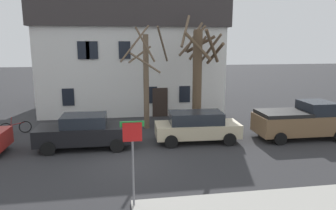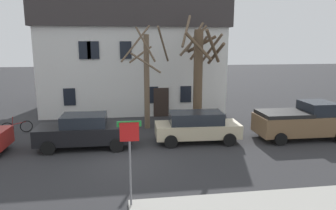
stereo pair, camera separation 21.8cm
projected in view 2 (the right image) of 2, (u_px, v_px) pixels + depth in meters
name	position (u px, v px, depth m)	size (l,w,h in m)	color
ground_plane	(128.00, 162.00, 14.06)	(120.00, 120.00, 0.00)	#2D2D30
building_main	(133.00, 53.00, 26.07)	(14.06, 9.39, 8.69)	white
tree_bare_mid	(147.00, 76.00, 19.09)	(3.05, 3.04, 6.43)	brown
tree_bare_far	(200.00, 74.00, 19.68)	(2.47, 2.79, 6.11)	brown
tree_bare_end	(197.00, 71.00, 20.25)	(2.71, 2.06, 7.08)	brown
car_black_sedan	(85.00, 131.00, 15.92)	(4.81, 2.13, 1.73)	black
car_beige_wagon	(197.00, 126.00, 16.80)	(4.58, 2.10, 1.66)	#C6B793
pickup_truck_brown	(302.00, 121.00, 17.40)	(5.09, 2.30, 2.07)	brown
street_sign_pole	(130.00, 148.00, 9.78)	(0.76, 0.07, 2.92)	slate
bicycle_leaning	(17.00, 127.00, 18.52)	(1.68, 0.57, 1.03)	black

